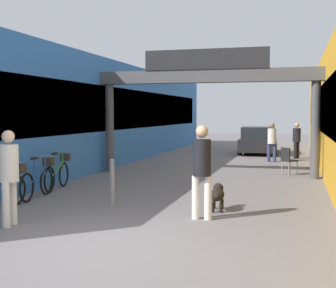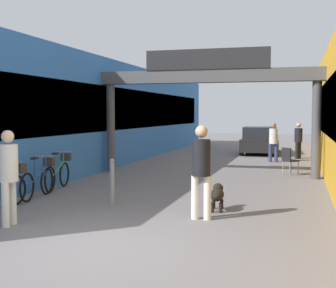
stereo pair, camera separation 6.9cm
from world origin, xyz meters
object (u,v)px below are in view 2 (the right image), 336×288
(dog_on_leash, at_px, (217,194))
(pedestrian_companion, at_px, (8,171))
(pedestrian_elderly_walking, at_px, (298,138))
(cafe_chair_black_nearer, at_px, (289,159))
(pedestrian_with_dog, at_px, (201,165))
(bollard_post_metal, at_px, (112,181))
(bicycle_black_nearest, at_px, (2,188))
(bicycle_green_third, at_px, (59,172))
(parked_car_black, at_px, (260,141))
(bicycle_blue_second, at_px, (39,179))
(pedestrian_carrying_crate, at_px, (273,140))

(dog_on_leash, bearing_deg, pedestrian_companion, -145.12)
(pedestrian_elderly_walking, relative_size, cafe_chair_black_nearer, 1.77)
(pedestrian_with_dog, relative_size, bollard_post_metal, 1.75)
(pedestrian_with_dog, distance_m, bicycle_black_nearest, 4.23)
(dog_on_leash, xyz_separation_m, cafe_chair_black_nearer, (1.29, 5.99, 0.21))
(bicycle_black_nearest, relative_size, bicycle_green_third, 1.00)
(pedestrian_companion, height_order, cafe_chair_black_nearer, pedestrian_companion)
(dog_on_leash, xyz_separation_m, parked_car_black, (-0.27, 14.01, 0.31))
(bollard_post_metal, bearing_deg, bicycle_blue_second, 169.75)
(pedestrian_with_dog, distance_m, dog_on_leash, 1.16)
(pedestrian_elderly_walking, distance_m, cafe_chair_black_nearer, 5.83)
(bollard_post_metal, xyz_separation_m, cafe_chair_black_nearer, (3.59, 6.05, 0.03))
(bicycle_black_nearest, xyz_separation_m, bicycle_green_third, (-0.16, 2.67, 0.00))
(bicycle_black_nearest, relative_size, bicycle_blue_second, 1.00)
(pedestrian_with_dog, distance_m, parked_car_black, 14.94)
(pedestrian_companion, bearing_deg, bollard_post_metal, 65.50)
(bicycle_blue_second, relative_size, bollard_post_metal, 1.67)
(bicycle_blue_second, height_order, cafe_chair_black_nearer, bicycle_blue_second)
(bicycle_blue_second, bearing_deg, pedestrian_elderly_walking, 62.97)
(parked_car_black, bearing_deg, bicycle_blue_second, -106.41)
(pedestrian_companion, xyz_separation_m, pedestrian_elderly_walking, (4.90, 14.12, -0.08))
(pedestrian_companion, height_order, pedestrian_elderly_walking, pedestrian_companion)
(pedestrian_carrying_crate, xyz_separation_m, parked_car_black, (-0.85, 3.96, -0.27))
(pedestrian_carrying_crate, relative_size, bollard_post_metal, 1.59)
(pedestrian_elderly_walking, distance_m, bollard_post_metal, 12.48)
(pedestrian_elderly_walking, height_order, cafe_chair_black_nearer, pedestrian_elderly_walking)
(cafe_chair_black_nearer, bearing_deg, pedestrian_companion, -119.08)
(pedestrian_elderly_walking, bearing_deg, pedestrian_carrying_crate, -119.35)
(pedestrian_companion, relative_size, bicycle_black_nearest, 1.01)
(pedestrian_companion, relative_size, pedestrian_elderly_walking, 1.08)
(pedestrian_carrying_crate, bearing_deg, bicycle_blue_second, -116.61)
(parked_car_black, bearing_deg, bicycle_black_nearest, -105.04)
(bicycle_blue_second, relative_size, bicycle_green_third, 1.00)
(pedestrian_companion, height_order, bicycle_green_third, pedestrian_companion)
(bicycle_black_nearest, distance_m, cafe_chair_black_nearer, 9.06)
(bicycle_black_nearest, xyz_separation_m, bollard_post_metal, (2.03, 1.05, 0.08))
(bicycle_black_nearest, distance_m, bicycle_blue_second, 1.41)
(bicycle_green_third, xyz_separation_m, cafe_chair_black_nearer, (5.78, 4.43, 0.10))
(dog_on_leash, bearing_deg, bollard_post_metal, -178.41)
(pedestrian_with_dog, relative_size, parked_car_black, 0.43)
(parked_car_black, bearing_deg, pedestrian_companion, -100.63)
(pedestrian_companion, bearing_deg, cafe_chair_black_nearer, 60.92)
(cafe_chair_black_nearer, bearing_deg, bicycle_green_third, -142.52)
(pedestrian_companion, bearing_deg, bicycle_blue_second, 110.39)
(pedestrian_carrying_crate, xyz_separation_m, bicycle_green_third, (-5.07, -8.50, -0.48))
(pedestrian_carrying_crate, height_order, cafe_chair_black_nearer, pedestrian_carrying_crate)
(pedestrian_with_dog, xyz_separation_m, pedestrian_companion, (-3.18, -1.40, -0.05))
(pedestrian_with_dog, relative_size, pedestrian_elderly_walking, 1.12)
(cafe_chair_black_nearer, relative_size, parked_car_black, 0.22)
(bicycle_green_third, xyz_separation_m, bollard_post_metal, (2.19, -1.62, 0.08))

